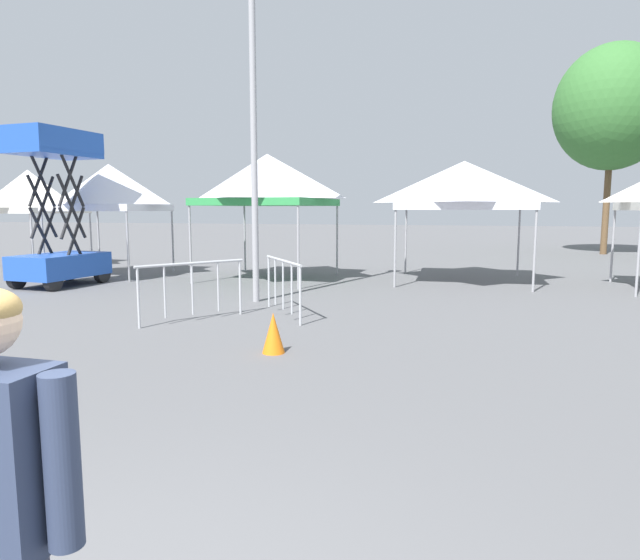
% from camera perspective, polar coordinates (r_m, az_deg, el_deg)
% --- Properties ---
extents(canopy_tent_right_of_center, '(2.98, 2.98, 3.39)m').
position_cam_1_polar(canopy_tent_right_of_center, '(22.16, -27.95, 8.09)').
color(canopy_tent_right_of_center, '#9E9EA3').
rests_on(canopy_tent_right_of_center, ground).
extents(canopy_tent_far_right, '(3.01, 3.01, 3.37)m').
position_cam_1_polar(canopy_tent_far_right, '(18.02, -20.99, 8.91)').
color(canopy_tent_far_right, '#9E9EA3').
rests_on(canopy_tent_far_right, ground).
extents(canopy_tent_behind_left, '(3.54, 3.54, 3.57)m').
position_cam_1_polar(canopy_tent_behind_left, '(15.93, -5.48, 10.27)').
color(canopy_tent_behind_left, '#9E9EA3').
rests_on(canopy_tent_behind_left, ground).
extents(canopy_tent_behind_right, '(3.70, 3.70, 3.33)m').
position_cam_1_polar(canopy_tent_behind_right, '(15.92, 14.67, 9.45)').
color(canopy_tent_behind_right, '#9E9EA3').
rests_on(canopy_tent_behind_right, ground).
extents(scissor_lift, '(1.55, 2.39, 4.04)m').
position_cam_1_polar(scissor_lift, '(16.06, -25.43, 3.80)').
color(scissor_lift, black).
rests_on(scissor_lift, ground).
extents(light_pole_near_lift, '(0.36, 0.36, 9.18)m').
position_cam_1_polar(light_pole_near_lift, '(12.44, -7.00, 21.95)').
color(light_pole_near_lift, '#9E9EA3').
rests_on(light_pole_near_lift, ground).
extents(tree_behind_tents_left, '(4.93, 4.93, 9.15)m').
position_cam_1_polar(tree_behind_tents_left, '(28.23, 28.06, 15.49)').
color(tree_behind_tents_left, brown).
rests_on(tree_behind_tents_left, ground).
extents(crowd_barrier_mid_lot, '(1.24, 1.75, 1.08)m').
position_cam_1_polar(crowd_barrier_mid_lot, '(10.17, -13.11, 0.02)').
color(crowd_barrier_mid_lot, '#B7BABF').
rests_on(crowd_barrier_mid_lot, ground).
extents(crowd_barrier_by_lift, '(1.30, 1.71, 1.08)m').
position_cam_1_polar(crowd_barrier_by_lift, '(10.45, -3.85, 0.39)').
color(crowd_barrier_by_lift, '#B7BABF').
rests_on(crowd_barrier_by_lift, ground).
extents(traffic_cone_lot_center, '(0.32, 0.32, 0.58)m').
position_cam_1_polar(traffic_cone_lot_center, '(7.79, -4.86, -5.48)').
color(traffic_cone_lot_center, orange).
rests_on(traffic_cone_lot_center, ground).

